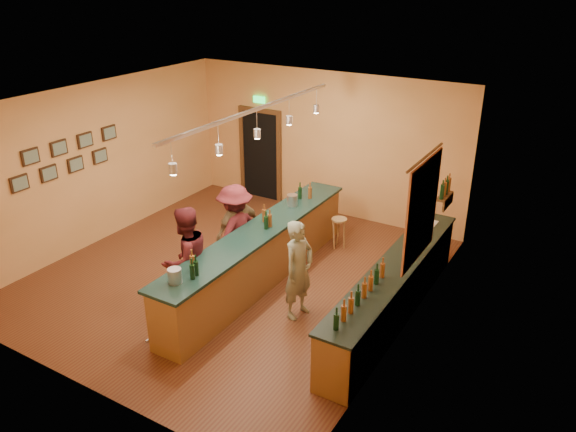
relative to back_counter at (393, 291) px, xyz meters
The scene contains 18 objects.
floor 3.01m from the back_counter, behind, with size 7.00×7.00×0.00m, color #582819.
ceiling 4.03m from the back_counter, behind, with size 6.50×7.00×0.02m, color silver.
wall_back 4.59m from the back_counter, 131.80° to the left, with size 6.50×0.02×3.20m, color #D89851.
wall_front 4.86m from the back_counter, 128.91° to the right, with size 6.50×0.02×3.20m, color #D89851.
wall_left 6.32m from the back_counter, behind, with size 0.02×7.00×3.20m, color #D89851.
wall_right 1.16m from the back_counter, 32.52° to the right, with size 0.02×7.00×3.20m, color #D89851.
doorway 5.75m from the back_counter, 144.79° to the left, with size 1.15×0.09×2.48m.
tapestry 1.41m from the back_counter, 40.29° to the left, with size 0.03×1.40×1.60m, color #A02720.
bottle_shelf 2.10m from the back_counter, 83.32° to the left, with size 0.17×0.55×0.54m.
picture_grid 6.42m from the back_counter, behind, with size 0.06×2.20×0.70m, color #382111, non-canonical shape.
back_counter is the anchor object (origin of this frame).
tasting_bar 2.42m from the back_counter, behind, with size 0.73×5.10×1.38m.
pendant_track 3.48m from the back_counter, behind, with size 0.11×4.60×0.50m.
bartender 1.54m from the back_counter, 152.05° to the right, with size 0.60×0.39×1.65m, color gray.
customer_a 3.33m from the back_counter, 153.63° to the right, with size 0.87×0.68×1.80m, color #59191E.
customer_b 2.98m from the back_counter, behind, with size 0.98×0.41×1.68m, color #997A51.
customer_c 2.99m from the back_counter, behind, with size 1.12×0.64×1.73m, color #59191E.
bar_stool 2.54m from the back_counter, 135.71° to the left, with size 0.31×0.31×0.64m.
Camera 1 is at (5.45, -7.24, 5.17)m, focal length 35.00 mm.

